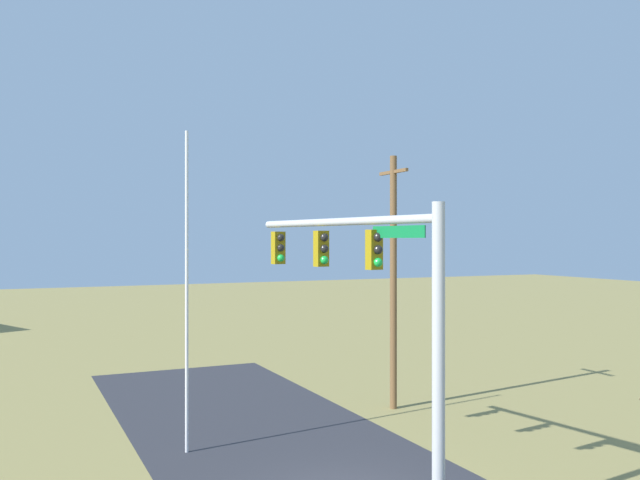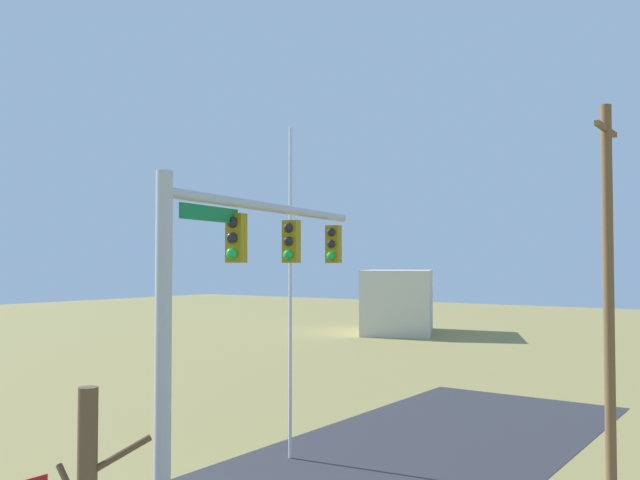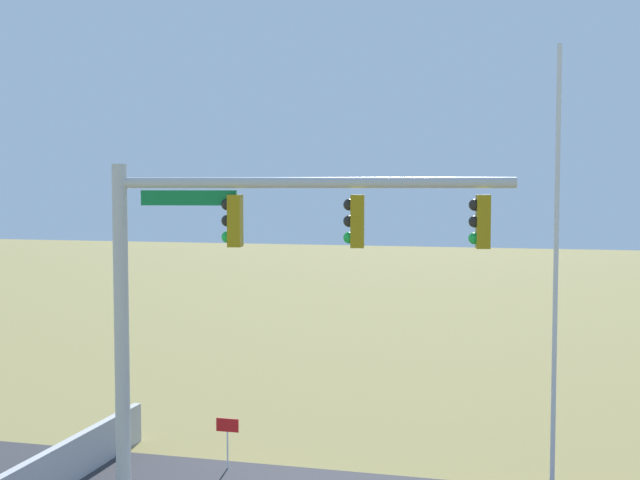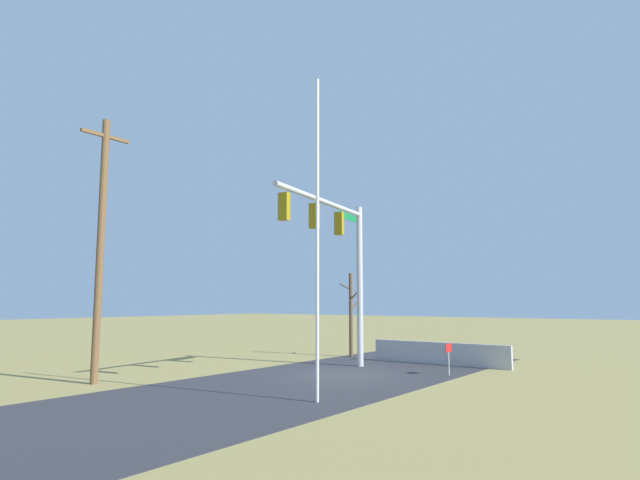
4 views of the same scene
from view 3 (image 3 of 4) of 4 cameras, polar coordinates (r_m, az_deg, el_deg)
The scene contains 4 objects.
retaining_fence at distance 20.68m, azimuth -16.40°, elevation -14.06°, with size 0.20×6.55×1.01m, color #A8A8AD.
signal_mast at distance 15.72m, azimuth -5.87°, elevation -2.34°, with size 7.33×1.42×7.16m.
flagpole at distance 17.90m, azimuth 15.59°, elevation -2.73°, with size 0.10×0.10×9.60m, color silver.
open_sign at distance 20.78m, azimuth -6.26°, elevation -12.70°, with size 0.56×0.04×1.22m.
Camera 3 is at (-4.79, 15.15, 6.73)m, focal length 47.49 mm.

